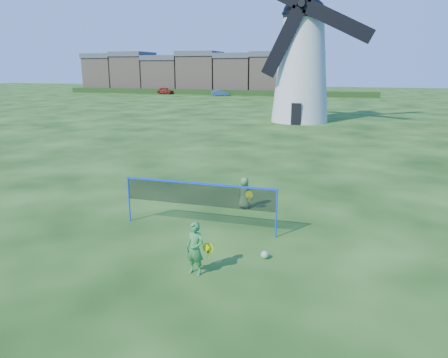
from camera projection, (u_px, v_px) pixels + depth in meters
name	position (u px, v px, depth m)	size (l,w,h in m)	color
ground	(214.00, 226.00, 13.71)	(220.00, 220.00, 0.00)	black
windmill	(302.00, 61.00, 39.07)	(12.55, 5.40, 16.70)	silver
badminton_net	(199.00, 195.00, 13.23)	(5.05, 0.05, 1.55)	blue
player_girl	(195.00, 249.00, 10.38)	(0.70, 0.43, 1.38)	#378B42
player_boy	(245.00, 193.00, 15.37)	(0.66, 0.44, 1.17)	#548841
play_ball	(265.00, 255.00, 11.37)	(0.22, 0.22, 0.22)	green
terraced_houses	(198.00, 73.00, 86.69)	(50.88, 8.40, 8.38)	#9E8569
hedge	(211.00, 92.00, 80.77)	(62.00, 0.80, 1.00)	#193814
car_left	(165.00, 91.00, 83.21)	(1.55, 3.84, 1.31)	maroon
car_right	(220.00, 93.00, 78.20)	(1.16, 3.33, 1.10)	#2A4E7F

